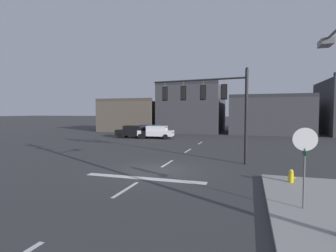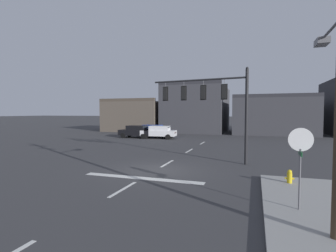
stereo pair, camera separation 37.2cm
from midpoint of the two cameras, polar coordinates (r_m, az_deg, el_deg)
ground_plane at (r=15.35m, az=-1.89°, el=-9.54°), size 400.00×400.00×0.00m
stop_bar_paint at (r=13.54m, az=-4.89°, el=-11.24°), size 6.40×0.50×0.01m
lane_centreline at (r=17.20m, az=0.46°, el=-8.16°), size 0.16×26.40×0.01m
signal_mast_near_side at (r=17.92m, az=9.84°, el=5.93°), size 6.64×1.07×6.18m
stop_sign at (r=9.63m, az=27.88°, el=-4.44°), size 0.76×0.64×2.83m
car_lot_nearside at (r=34.36m, az=-6.63°, el=-1.15°), size 4.52×2.08×1.61m
car_lot_middle at (r=33.22m, az=-1.68°, el=-1.27°), size 4.57×2.21×1.61m
car_lot_farside at (r=35.95m, az=-2.97°, el=-0.95°), size 4.57×2.20×1.61m
fire_hydrant at (r=13.31m, az=25.67°, el=-10.35°), size 0.40×0.30×0.75m
building_row at (r=44.52m, az=16.79°, el=2.99°), size 44.29×12.57×8.52m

